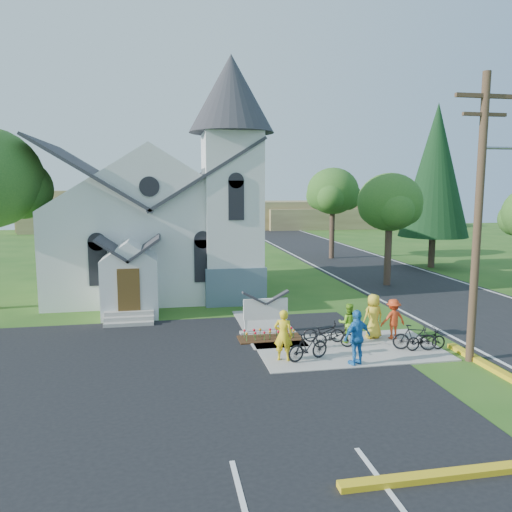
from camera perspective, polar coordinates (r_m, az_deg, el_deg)
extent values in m
plane|color=#275317|center=(18.87, 6.76, -11.29)|extent=(120.00, 120.00, 0.00)
cube|color=black|center=(16.29, -15.95, -14.72)|extent=(20.00, 16.00, 0.02)
cube|color=black|center=(36.04, 14.84, -2.21)|extent=(8.00, 90.00, 0.02)
cube|color=#A59E95|center=(19.79, 10.54, -10.38)|extent=(7.00, 4.00, 0.05)
cube|color=white|center=(30.21, -11.70, 0.75)|extent=(11.00, 9.00, 5.00)
cube|color=slate|center=(27.44, -2.70, -2.99)|extent=(3.20, 3.20, 2.00)
cube|color=white|center=(26.99, -2.75, 4.32)|extent=(3.00, 3.00, 9.00)
cone|color=#2D2C32|center=(27.36, -2.84, 18.04)|extent=(4.50, 4.50, 4.00)
cube|color=white|center=(24.80, -14.15, -3.46)|extent=(2.60, 2.40, 2.80)
cube|color=#503817|center=(23.58, -14.34, -3.81)|extent=(1.00, 0.10, 2.00)
cube|color=#A59E95|center=(21.52, 1.09, -8.67)|extent=(2.20, 0.40, 0.10)
cube|color=white|center=(21.23, -1.17, -7.50)|extent=(0.12, 0.12, 1.00)
cube|color=white|center=(21.56, 3.33, -7.26)|extent=(0.12, 0.12, 1.00)
cube|color=white|center=(21.25, 1.10, -6.08)|extent=(1.90, 0.14, 0.90)
cube|color=#391E0F|center=(20.68, 1.61, -9.41)|extent=(2.60, 1.10, 0.07)
cylinder|color=#463023|center=(18.87, 24.02, 3.61)|extent=(0.28, 0.28, 10.00)
cube|color=#463023|center=(19.07, 24.76, 16.29)|extent=(2.20, 0.14, 0.14)
cube|color=#463023|center=(18.98, 24.65, 14.50)|extent=(1.60, 0.12, 0.12)
cylinder|color=gray|center=(19.52, 27.15, 10.90)|extent=(2.20, 0.10, 0.10)
cylinder|color=#39281F|center=(32.42, 14.85, 0.28)|extent=(0.44, 0.44, 4.05)
ellipsoid|color=#2D5D20|center=(32.16, 15.05, 5.98)|extent=(4.00, 4.00, 3.60)
cylinder|color=#39281F|center=(43.62, 8.67, 2.66)|extent=(0.44, 0.44, 4.50)
ellipsoid|color=#2D5D20|center=(43.45, 8.77, 7.36)|extent=(4.40, 4.40, 3.96)
cylinder|color=#39281F|center=(40.81, 19.44, 0.46)|extent=(0.50, 0.50, 2.40)
cone|color=black|center=(40.52, 19.85, 9.18)|extent=(5.20, 5.20, 10.00)
cube|color=olive|center=(73.99, -1.79, 4.69)|extent=(60.00, 8.00, 4.00)
cube|color=olive|center=(75.20, -14.22, 5.12)|extent=(30.00, 6.00, 5.60)
cube|color=olive|center=(76.24, 10.45, 4.28)|extent=(25.00, 6.00, 3.00)
imported|color=yellow|center=(17.94, 3.14, -9.01)|extent=(0.79, 0.67, 1.85)
imported|color=black|center=(20.24, 7.75, -8.56)|extent=(1.71, 0.92, 0.85)
imported|color=#72B922|center=(20.26, 10.49, -7.53)|extent=(0.89, 0.76, 1.58)
imported|color=black|center=(18.13, 5.97, -10.26)|extent=(1.72, 0.96, 1.00)
imported|color=#287CC8|center=(17.85, 11.48, -9.08)|extent=(1.23, 0.84, 1.95)
imported|color=black|center=(19.65, 8.88, -9.09)|extent=(1.68, 0.76, 0.85)
imported|color=red|center=(21.16, 15.40, -6.94)|extent=(1.10, 0.69, 1.64)
imported|color=black|center=(20.02, 17.68, -8.87)|extent=(1.69, 0.95, 0.98)
imported|color=gold|center=(21.00, 13.26, -6.71)|extent=(0.99, 0.74, 1.83)
imported|color=black|center=(20.17, 18.83, -9.00)|extent=(1.61, 0.58, 0.84)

